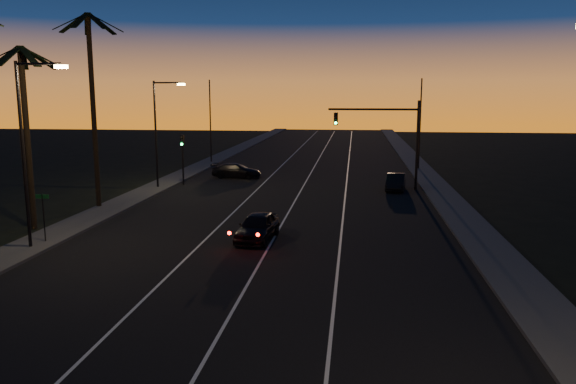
# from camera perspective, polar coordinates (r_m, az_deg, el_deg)

# --- Properties ---
(road) EXTENTS (20.00, 170.00, 0.01)m
(road) POSITION_cam_1_polar(r_m,az_deg,el_deg) (35.92, -0.75, -2.09)
(road) COLOR black
(road) RESTS_ON ground
(sidewalk_left) EXTENTS (2.40, 170.00, 0.16)m
(sidewalk_left) POSITION_cam_1_polar(r_m,az_deg,el_deg) (38.96, -17.31, -1.49)
(sidewalk_left) COLOR #3D3D3A
(sidewalk_left) RESTS_ON ground
(sidewalk_right) EXTENTS (2.40, 170.00, 0.16)m
(sidewalk_right) POSITION_cam_1_polar(r_m,az_deg,el_deg) (36.21, 17.12, -2.32)
(sidewalk_right) COLOR #3D3D3A
(sidewalk_right) RESTS_ON ground
(lane_stripe_left) EXTENTS (0.12, 160.00, 0.01)m
(lane_stripe_left) POSITION_cam_1_polar(r_m,az_deg,el_deg) (36.43, -5.44, -1.95)
(lane_stripe_left) COLOR silver
(lane_stripe_left) RESTS_ON road
(lane_stripe_mid) EXTENTS (0.12, 160.00, 0.01)m
(lane_stripe_mid) POSITION_cam_1_polar(r_m,az_deg,el_deg) (35.86, 0.04, -2.09)
(lane_stripe_mid) COLOR silver
(lane_stripe_mid) RESTS_ON road
(lane_stripe_right) EXTENTS (0.12, 160.00, 0.01)m
(lane_stripe_right) POSITION_cam_1_polar(r_m,az_deg,el_deg) (35.63, 5.65, -2.22)
(lane_stripe_right) COLOR silver
(lane_stripe_right) RESTS_ON road
(palm_mid) EXTENTS (4.25, 4.16, 10.03)m
(palm_mid) POSITION_cam_1_polar(r_m,az_deg,el_deg) (33.91, -25.11, 6.92)
(palm_mid) COLOR black
(palm_mid) RESTS_ON ground
(palm_far) EXTENTS (4.25, 4.16, 12.53)m
(palm_far) POSITION_cam_1_polar(r_m,az_deg,el_deg) (38.68, -19.27, 9.57)
(palm_far) COLOR black
(palm_far) RESTS_ON ground
(streetlight_left_near) EXTENTS (2.55, 0.26, 9.00)m
(streetlight_left_near) POSITION_cam_1_polar(r_m,az_deg,el_deg) (29.25, -24.91, 4.77)
(streetlight_left_near) COLOR black
(streetlight_left_near) RESTS_ON ground
(streetlight_left_far) EXTENTS (2.55, 0.26, 8.50)m
(streetlight_left_far) POSITION_cam_1_polar(r_m,az_deg,el_deg) (45.55, -12.95, 6.63)
(streetlight_left_far) COLOR black
(streetlight_left_far) RESTS_ON ground
(street_sign) EXTENTS (0.70, 0.06, 2.60)m
(street_sign) POSITION_cam_1_polar(r_m,az_deg,el_deg) (30.64, -23.60, -1.88)
(street_sign) COLOR black
(street_sign) RESTS_ON ground
(signal_mast) EXTENTS (7.10, 0.41, 7.00)m
(signal_mast) POSITION_cam_1_polar(r_m,az_deg,el_deg) (44.97, 10.05, 6.33)
(signal_mast) COLOR black
(signal_mast) RESTS_ON ground
(signal_post) EXTENTS (0.28, 0.37, 4.20)m
(signal_post) POSITION_cam_1_polar(r_m,az_deg,el_deg) (47.21, -10.68, 4.17)
(signal_post) COLOR black
(signal_post) RESTS_ON ground
(far_pole_left) EXTENTS (0.14, 0.14, 9.00)m
(far_pole_left) POSITION_cam_1_polar(r_m,az_deg,el_deg) (61.91, -7.89, 7.07)
(far_pole_left) COLOR black
(far_pole_left) RESTS_ON ground
(far_pole_right) EXTENTS (0.14, 0.14, 9.00)m
(far_pole_right) POSITION_cam_1_polar(r_m,az_deg,el_deg) (57.26, 13.27, 6.68)
(far_pole_right) COLOR black
(far_pole_right) RESTS_ON ground
(lead_car) EXTENTS (2.07, 4.76, 1.41)m
(lead_car) POSITION_cam_1_polar(r_m,az_deg,el_deg) (29.11, -3.12, -3.53)
(lead_car) COLOR black
(lead_car) RESTS_ON road
(right_car) EXTENTS (1.85, 4.05, 1.29)m
(right_car) POSITION_cam_1_polar(r_m,az_deg,el_deg) (44.94, 10.89, 1.01)
(right_car) COLOR black
(right_car) RESTS_ON road
(cross_car) EXTENTS (4.55, 2.08, 1.29)m
(cross_car) POSITION_cam_1_polar(r_m,az_deg,el_deg) (50.88, -5.25, 2.17)
(cross_car) COLOR black
(cross_car) RESTS_ON road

